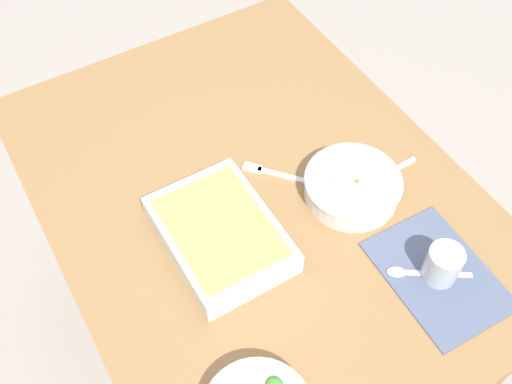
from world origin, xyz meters
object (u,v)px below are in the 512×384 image
drink_cup (442,266)px  spoon_by_stew (377,179)px  stew_bowl (352,186)px  baking_dish (220,234)px  fork_on_table (274,173)px  spoon_spare (417,273)px

drink_cup → spoon_by_stew: 0.27m
drink_cup → spoon_by_stew: bearing=-10.2°
stew_bowl → baking_dish: 0.32m
baking_dish → spoon_by_stew: size_ratio=1.71×
baking_dish → fork_on_table: (0.10, -0.19, -0.03)m
spoon_by_stew → fork_on_table: bearing=55.2°
drink_cup → spoon_spare: size_ratio=0.54×
drink_cup → spoon_spare: drink_cup is taller
spoon_by_stew → spoon_spare: (-0.24, 0.08, 0.00)m
stew_bowl → baking_dish: baking_dish is taller
drink_cup → spoon_by_stew: (0.26, -0.05, -0.03)m
spoon_by_stew → spoon_spare: size_ratio=1.12×
baking_dish → spoon_spare: 0.41m
baking_dish → spoon_by_stew: bearing=-95.3°
stew_bowl → spoon_by_stew: 0.08m
stew_bowl → drink_cup: size_ratio=2.57×
baking_dish → fork_on_table: baking_dish is taller
drink_cup → fork_on_table: (0.40, 0.15, -0.04)m
baking_dish → spoon_spare: bearing=-131.7°
drink_cup → spoon_by_stew: size_ratio=0.48×
stew_bowl → fork_on_table: 0.18m
baking_dish → fork_on_table: bearing=-62.8°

